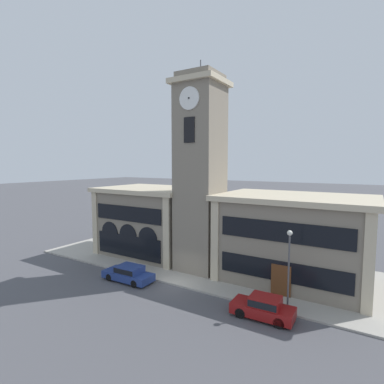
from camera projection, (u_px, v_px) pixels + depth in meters
ground_plane at (173, 286)px, 25.07m from camera, size 300.00×300.00×0.00m
sidewalk_kerb at (208, 264)px, 30.30m from camera, size 36.55×12.36×0.15m
clock_tower at (200, 174)px, 27.99m from camera, size 4.52×4.52×19.54m
town_hall_left_wing at (152, 220)px, 34.06m from camera, size 11.25×8.50×7.53m
town_hall_right_wing at (294, 238)px, 25.88m from camera, size 12.77×8.50×7.50m
parked_car_near at (129, 273)px, 25.99m from camera, size 4.63×1.96×1.37m
parked_car_mid at (263, 307)px, 19.73m from camera, size 4.12×1.83×1.48m
street_lamp at (289, 258)px, 20.22m from camera, size 0.36×0.36×5.59m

